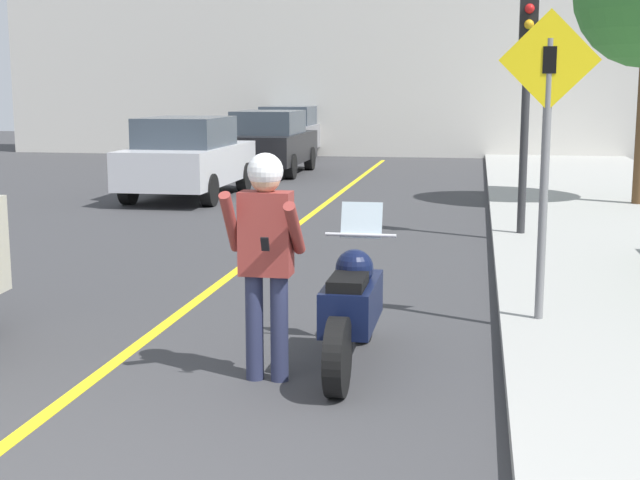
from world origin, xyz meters
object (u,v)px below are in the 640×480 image
(traffic_light, at_px, (527,71))
(parked_car_grey, at_px, (290,131))
(crossing_sign, at_px, (546,136))
(parked_car_silver, at_px, (188,157))
(person_biker, at_px, (266,242))
(parked_car_black, at_px, (270,142))
(motorcycle, at_px, (352,307))

(traffic_light, bearing_deg, parked_car_grey, 113.60)
(crossing_sign, height_order, parked_car_silver, crossing_sign)
(person_biker, height_order, parked_car_black, person_biker)
(motorcycle, relative_size, parked_car_grey, 0.51)
(crossing_sign, xyz_separation_m, parked_car_silver, (-6.54, 9.38, -0.98))
(crossing_sign, relative_size, parked_car_grey, 0.68)
(person_biker, bearing_deg, parked_car_grey, 101.41)
(crossing_sign, bearing_deg, traffic_light, 89.32)
(motorcycle, height_order, parked_car_black, parked_car_black)
(motorcycle, xyz_separation_m, traffic_light, (1.65, 6.43, 2.02))
(parked_car_silver, bearing_deg, crossing_sign, -55.14)
(parked_car_silver, bearing_deg, motorcycle, -65.23)
(crossing_sign, distance_m, parked_car_grey, 21.75)
(crossing_sign, xyz_separation_m, parked_car_grey, (-6.74, 20.66, -0.98))
(parked_car_silver, xyz_separation_m, parked_car_grey, (-0.20, 11.28, 0.00))
(person_biker, distance_m, parked_car_silver, 12.03)
(traffic_light, xyz_separation_m, parked_car_silver, (-6.60, 4.29, -1.66))
(parked_car_grey, bearing_deg, traffic_light, -66.40)
(parked_car_silver, distance_m, parked_car_black, 5.43)
(motorcycle, xyz_separation_m, parked_car_black, (-4.47, 16.13, 0.36))
(crossing_sign, distance_m, parked_car_black, 16.02)
(traffic_light, bearing_deg, crossing_sign, -90.68)
(parked_car_black, height_order, parked_car_grey, same)
(parked_car_grey, bearing_deg, motorcycle, -76.84)
(crossing_sign, xyz_separation_m, traffic_light, (0.06, 5.10, 0.68))
(person_biker, bearing_deg, crossing_sign, 39.88)
(traffic_light, xyz_separation_m, parked_car_grey, (-6.80, 15.56, -1.66))
(motorcycle, xyz_separation_m, crossing_sign, (1.59, 1.33, 1.34))
(parked_car_black, bearing_deg, traffic_light, -57.72)
(crossing_sign, relative_size, parked_car_black, 0.68)
(crossing_sign, relative_size, traffic_light, 0.83)
(motorcycle, distance_m, parked_car_grey, 22.59)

